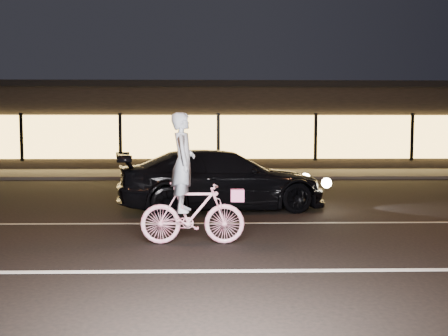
{
  "coord_description": "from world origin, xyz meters",
  "views": [
    {
      "loc": [
        -0.22,
        -8.18,
        1.93
      ],
      "look_at": [
        -0.04,
        0.6,
        1.26
      ],
      "focal_mm": 40.0,
      "sensor_mm": 36.0,
      "label": 1
    }
  ],
  "objects": [
    {
      "name": "ground",
      "position": [
        0.0,
        0.0,
        0.0
      ],
      "size": [
        90.0,
        90.0,
        0.0
      ],
      "primitive_type": "plane",
      "color": "black",
      "rests_on": "ground"
    },
    {
      "name": "sidewalk",
      "position": [
        0.0,
        13.0,
        0.06
      ],
      "size": [
        30.0,
        4.0,
        0.12
      ],
      "primitive_type": "cube",
      "color": "#383533",
      "rests_on": "ground"
    },
    {
      "name": "lane_stripe_near",
      "position": [
        0.0,
        -1.5,
        0.0
      ],
      "size": [
        60.0,
        0.12,
        0.01
      ],
      "primitive_type": "cube",
      "color": "silver",
      "rests_on": "ground"
    },
    {
      "name": "sedan",
      "position": [
        -0.01,
        3.76,
        0.73
      ],
      "size": [
        5.3,
        2.98,
        1.45
      ],
      "rotation": [
        0.0,
        0.0,
        1.77
      ],
      "color": "black",
      "rests_on": "ground"
    },
    {
      "name": "lane_stripe_far",
      "position": [
        0.0,
        2.0,
        0.0
      ],
      "size": [
        60.0,
        0.1,
        0.01
      ],
      "primitive_type": "cube",
      "color": "gray",
      "rests_on": "ground"
    },
    {
      "name": "storefront",
      "position": [
        0.0,
        18.97,
        2.15
      ],
      "size": [
        25.4,
        8.42,
        4.2
      ],
      "color": "black",
      "rests_on": "ground"
    },
    {
      "name": "cyclist",
      "position": [
        -0.62,
        0.14,
        0.79
      ],
      "size": [
        1.76,
        0.61,
        2.22
      ],
      "rotation": [
        0.0,
        0.0,
        1.57
      ],
      "color": "#F6437C",
      "rests_on": "ground"
    }
  ]
}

